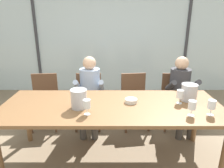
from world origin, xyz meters
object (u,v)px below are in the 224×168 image
Objects in this scene: chair_center at (135,96)px; person_charcoal_jacket at (182,89)px; person_pale_blue_shirt at (90,89)px; wine_glass_by_left_taster at (193,106)px; chair_near_curtain at (45,96)px; chair_right_of_center at (175,96)px; tasting_bowl at (132,101)px; ice_bucket_primary at (190,92)px; ice_bucket_secondary at (79,98)px; dining_table at (112,110)px; wine_glass_near_bucket at (87,105)px; wine_glass_center_pour at (181,95)px; wine_glass_by_right_taster at (212,105)px; chair_left_of_center at (89,96)px.

person_charcoal_jacket reaches higher than chair_center.
person_pale_blue_shirt is 6.95× the size of wine_glass_by_left_taster.
person_charcoal_jacket is (0.72, -0.15, 0.17)m from chair_center.
chair_near_curtain is 1.00× the size of chair_right_of_center.
chair_near_curtain is at bearing 148.60° from tasting_bowl.
ice_bucket_secondary is (-1.37, -0.23, 0.01)m from ice_bucket_primary.
person_charcoal_jacket reaches higher than dining_table.
chair_right_of_center is 5.11× the size of wine_glass_near_bucket.
wine_glass_center_pour is (-0.23, -0.89, 0.37)m from chair_right_of_center.
tasting_bowl is 0.88× the size of wine_glass_center_pour.
ice_bucket_primary is 1.42× the size of tasting_bowl.
wine_glass_center_pour reaches higher than chair_right_of_center.
person_charcoal_jacket is 1.06m from wine_glass_by_right_taster.
wine_glass_near_bucket is (-0.27, -0.25, 0.18)m from dining_table.
person_pale_blue_shirt is at bearing 148.35° from wine_glass_center_pour.
chair_left_of_center is 1.56m from wine_glass_center_pour.
wine_glass_center_pour is at bearing -35.92° from chair_left_of_center.
wine_glass_center_pour is at bearing -145.51° from ice_bucket_primary.
ice_bucket_primary is 1.39m from ice_bucket_secondary.
dining_table is 1.35m from person_charcoal_jacket.
wine_glass_near_bucket is 1.00× the size of wine_glass_by_right_taster.
chair_left_of_center is at bearing 112.90° from dining_table.
chair_left_of_center is at bearing 150.52° from ice_bucket_primary.
chair_near_curtain is (-1.13, 0.90, -0.19)m from dining_table.
chair_center is (1.51, 0.02, 0.00)m from chair_near_curtain.
chair_left_of_center is at bearing 126.55° from tasting_bowl.
wine_glass_by_left_taster is at bearing -85.29° from wine_glass_center_pour.
person_pale_blue_shirt is at bearing -172.91° from chair_right_of_center.
person_charcoal_jacket reaches higher than tasting_bowl.
chair_right_of_center is at bearing 100.60° from person_charcoal_jacket.
ice_bucket_secondary is 1.32× the size of wine_glass_by_right_taster.
chair_right_of_center is (2.20, 0.03, 0.00)m from chair_near_curtain.
person_charcoal_jacket is 5.28× the size of ice_bucket_secondary.
chair_near_curtain reaches higher than tasting_bowl.
person_pale_blue_shirt is 1.05m from wine_glass_near_bucket.
wine_glass_center_pour and wine_glass_by_right_taster have the same top height.
ice_bucket_secondary is at bearing 172.70° from wine_glass_by_right_taster.
wine_glass_near_bucket is at bearing -162.32° from ice_bucket_primary.
chair_left_of_center is 0.78m from chair_center.
ice_bucket_secondary is 1.48m from wine_glass_by_right_taster.
wine_glass_center_pour is at bearing 5.82° from ice_bucket_secondary.
chair_near_curtain is 2.18m from wine_glass_center_pour.
person_pale_blue_shirt is 0.93m from tasting_bowl.
ice_bucket_primary reaches higher than chair_near_curtain.
ice_bucket_primary is 1.25× the size of wine_glass_near_bucket.
wine_glass_by_right_taster is (1.43, -1.05, 0.20)m from person_pale_blue_shirt.
person_pale_blue_shirt reaches higher than ice_bucket_primary.
ice_bucket_secondary is at bearing -89.75° from chair_left_of_center.
person_charcoal_jacket is at bearing 79.18° from ice_bucket_primary.
wine_glass_near_bucket is (0.08, -1.03, 0.20)m from person_pale_blue_shirt.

